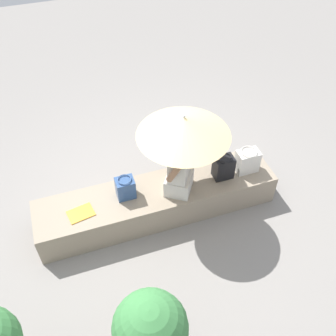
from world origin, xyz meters
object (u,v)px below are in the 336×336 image
object	(u,v)px
handbag_black	(223,167)
shoulder_bag_spare	(125,188)
person_seated	(179,165)
magazine	(81,213)
planter_far	(151,335)
parasol	(184,126)
tote_bag_canvas	(247,161)

from	to	relation	value
handbag_black	shoulder_bag_spare	distance (m)	1.17
shoulder_bag_spare	person_seated	bearing A→B (deg)	171.22
person_seated	magazine	xyz separation A→B (m)	(1.15, 0.00, -0.38)
planter_far	magazine	bearing A→B (deg)	-78.04
shoulder_bag_spare	parasol	bearing A→B (deg)	173.17
planter_far	tote_bag_canvas	bearing A→B (deg)	-136.76
person_seated	shoulder_bag_spare	xyz separation A→B (m)	(0.61, -0.09, -0.26)
shoulder_bag_spare	handbag_black	bearing A→B (deg)	176.47
person_seated	magazine	size ratio (longest dim) A/B	3.21
tote_bag_canvas	shoulder_bag_spare	world-z (taller)	tote_bag_canvas
shoulder_bag_spare	magazine	world-z (taller)	shoulder_bag_spare
handbag_black	shoulder_bag_spare	size ratio (longest dim) A/B	1.14
planter_far	person_seated	bearing A→B (deg)	-117.50
parasol	shoulder_bag_spare	xyz separation A→B (m)	(0.65, -0.08, -0.78)
person_seated	magazine	bearing A→B (deg)	0.11
parasol	handbag_black	distance (m)	0.92
shoulder_bag_spare	planter_far	world-z (taller)	planter_far
person_seated	planter_far	bearing A→B (deg)	62.50
handbag_black	tote_bag_canvas	distance (m)	0.32
parasol	planter_far	bearing A→B (deg)	61.58
parasol	tote_bag_canvas	distance (m)	1.13
person_seated	tote_bag_canvas	world-z (taller)	person_seated
person_seated	magazine	world-z (taller)	person_seated
shoulder_bag_spare	planter_far	distance (m)	1.67
handbag_black	parasol	bearing A→B (deg)	0.57
person_seated	parasol	size ratio (longest dim) A/B	0.86
parasol	magazine	xyz separation A→B (m)	(1.19, 0.02, -0.90)
person_seated	shoulder_bag_spare	distance (m)	0.67
handbag_black	magazine	bearing A→B (deg)	0.79
person_seated	planter_far	xyz separation A→B (m)	(0.82, 1.57, -0.25)
parasol	magazine	distance (m)	1.49
person_seated	planter_far	distance (m)	1.79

